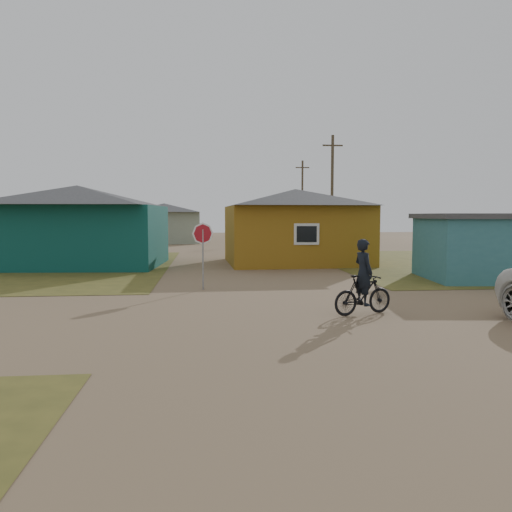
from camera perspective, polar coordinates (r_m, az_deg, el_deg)
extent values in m
plane|color=#82684B|center=(12.46, 4.45, -7.08)|extent=(120.00, 120.00, 0.00)
cube|color=brown|center=(29.87, 27.11, -0.68)|extent=(20.00, 18.00, 0.00)
cube|color=#0B3F3A|center=(26.30, -19.63, 2.17)|extent=(8.40, 6.54, 3.00)
pyramid|color=#363639|center=(26.30, -19.75, 6.52)|extent=(8.93, 7.08, 1.00)
cube|color=#916316|center=(26.44, 4.49, 2.44)|extent=(7.21, 6.24, 3.00)
pyramid|color=#363639|center=(26.43, 4.52, 6.67)|extent=(7.72, 6.76, 0.90)
cube|color=silver|center=(23.46, 5.80, 2.51)|extent=(1.20, 0.06, 1.00)
cube|color=black|center=(23.43, 5.81, 2.51)|extent=(0.95, 0.04, 0.75)
cube|color=#37747A|center=(21.91, 26.50, 0.70)|extent=(6.39, 4.61, 2.40)
cube|color=#363639|center=(21.87, 26.62, 4.10)|extent=(6.71, 4.93, 0.20)
cube|color=gray|center=(46.18, -10.44, 3.22)|extent=(6.49, 5.60, 2.80)
pyramid|color=#363639|center=(46.17, -10.48, 5.45)|extent=(7.04, 6.15, 0.80)
cube|color=tan|center=(53.42, 7.52, 3.45)|extent=(6.41, 5.50, 2.80)
pyramid|color=#363639|center=(53.41, 7.54, 5.38)|extent=(6.95, 6.05, 0.80)
cube|color=gray|center=(59.21, -17.22, 3.35)|extent=(5.75, 5.28, 2.70)
pyramid|color=#363639|center=(59.20, -17.26, 4.99)|extent=(6.28, 5.81, 0.70)
cylinder|color=#4E402E|center=(35.12, 8.69, 7.04)|extent=(0.20, 0.20, 8.00)
cube|color=#4E402E|center=(35.41, 8.75, 12.38)|extent=(1.40, 0.10, 0.10)
cylinder|color=#4E402E|center=(50.95, 5.31, 6.33)|extent=(0.20, 0.20, 8.00)
cube|color=#4E402E|center=(51.15, 5.34, 10.03)|extent=(1.40, 0.10, 0.10)
cylinder|color=gray|center=(17.02, -6.08, -0.42)|extent=(0.06, 0.06, 2.06)
imported|color=black|center=(13.05, 12.14, -4.34)|extent=(1.78, 1.00, 1.03)
imported|color=black|center=(12.97, 12.18, -1.82)|extent=(0.58, 0.71, 1.69)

